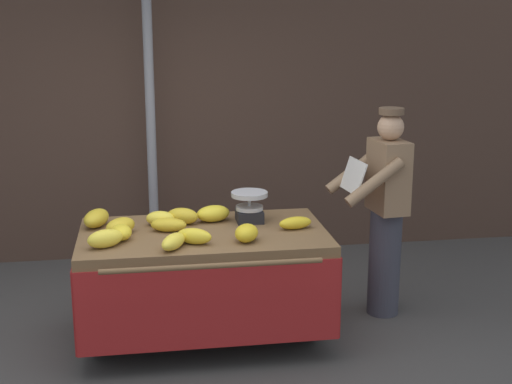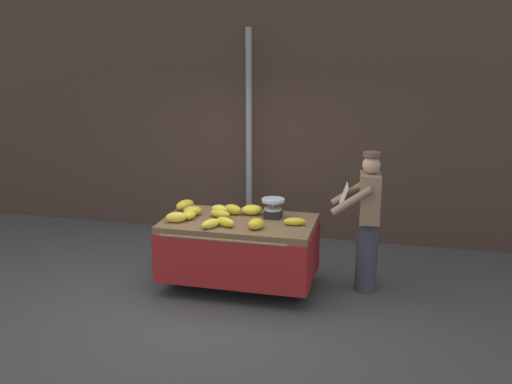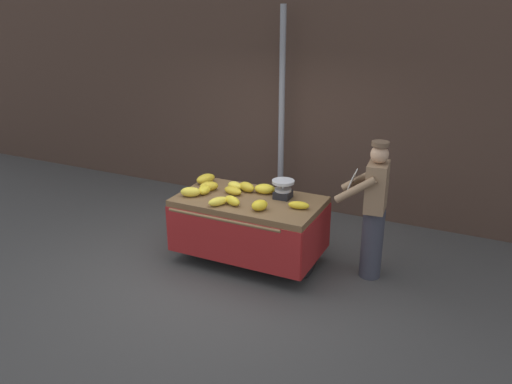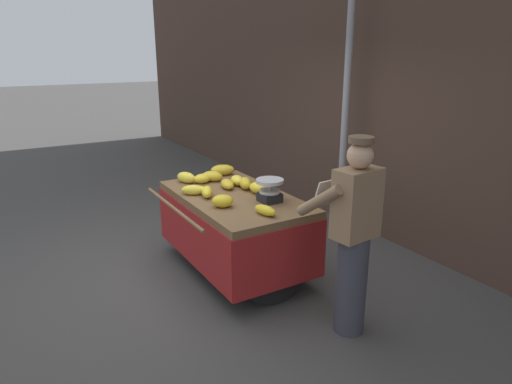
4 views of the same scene
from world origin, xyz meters
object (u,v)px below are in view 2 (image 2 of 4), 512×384
object	(u,v)px
banana_cart	(239,238)
banana_bunch_10	(185,205)
weighing_scale	(273,208)
banana_bunch_11	(219,209)
vendor_person	(367,222)
street_pole	(249,138)
banana_bunch_9	(233,209)
banana_bunch_3	(189,215)
banana_bunch_4	(295,222)
banana_bunch_6	(252,210)
banana_bunch_0	(225,222)
banana_bunch_8	(256,224)
banana_bunch_2	(220,214)
banana_bunch_5	(193,211)
banana_bunch_7	(176,217)
banana_bunch_1	(211,224)

from	to	relation	value
banana_cart	banana_bunch_10	xyz separation A→B (m)	(-0.78, 0.26, 0.29)
weighing_scale	banana_bunch_11	size ratio (longest dim) A/B	1.30
vendor_person	banana_bunch_10	bearing A→B (deg)	-178.74
street_pole	banana_bunch_9	size ratio (longest dim) A/B	12.97
banana_cart	banana_bunch_3	size ratio (longest dim) A/B	8.78
banana_bunch_4	banana_bunch_6	size ratio (longest dim) A/B	0.98
banana_bunch_0	banana_bunch_8	bearing A→B (deg)	-0.86
street_pole	weighing_scale	xyz separation A→B (m)	(0.71, -1.58, -0.58)
banana_bunch_2	banana_bunch_11	xyz separation A→B (m)	(-0.06, 0.15, 0.01)
street_pole	banana_bunch_8	distance (m)	2.25
street_pole	banana_bunch_6	xyz separation A→B (m)	(0.43, -1.53, -0.64)
vendor_person	banana_bunch_6	bearing A→B (deg)	-177.85
banana_bunch_2	banana_bunch_6	distance (m)	0.41
banana_bunch_4	banana_bunch_11	bearing A→B (deg)	166.36
banana_bunch_3	banana_bunch_8	size ratio (longest dim) A/B	0.99
banana_bunch_3	banana_bunch_10	world-z (taller)	banana_bunch_10
banana_bunch_3	banana_bunch_6	bearing A→B (deg)	27.18
street_pole	banana_bunch_5	distance (m)	1.89
banana_bunch_5	banana_bunch_8	distance (m)	0.93
street_pole	banana_bunch_9	world-z (taller)	street_pole
banana_bunch_5	banana_bunch_7	bearing A→B (deg)	-108.59
banana_bunch_5	vendor_person	size ratio (longest dim) A/B	0.14
street_pole	banana_bunch_9	xyz separation A→B (m)	(0.19, -1.57, -0.64)
banana_bunch_7	banana_bunch_4	bearing A→B (deg)	8.99
banana_bunch_5	banana_bunch_8	bearing A→B (deg)	-19.58
banana_bunch_1	banana_bunch_10	bearing A→B (deg)	131.31
banana_bunch_8	weighing_scale	bearing A→B (deg)	79.06
banana_bunch_2	banana_bunch_11	bearing A→B (deg)	110.05
banana_bunch_6	banana_bunch_8	distance (m)	0.56
weighing_scale	banana_bunch_11	world-z (taller)	weighing_scale
banana_bunch_9	vendor_person	distance (m)	1.64
street_pole	banana_bunch_6	distance (m)	1.71
banana_cart	banana_bunch_4	xyz separation A→B (m)	(0.68, -0.04, 0.28)
banana_bunch_5	banana_bunch_6	distance (m)	0.73
banana_bunch_2	banana_bunch_9	world-z (taller)	banana_bunch_9
banana_bunch_1	banana_bunch_5	world-z (taller)	banana_bunch_5
weighing_scale	banana_bunch_1	size ratio (longest dim) A/B	1.06
banana_bunch_10	banana_bunch_3	bearing A→B (deg)	-61.77
banana_bunch_9	banana_bunch_5	bearing A→B (deg)	-158.31
banana_bunch_2	banana_bunch_7	xyz separation A→B (m)	(-0.44, -0.30, 0.01)
street_pole	banana_bunch_2	distance (m)	1.86
banana_bunch_9	banana_bunch_0	bearing A→B (deg)	-83.97
banana_bunch_5	banana_bunch_7	distance (m)	0.30
street_pole	banana_bunch_3	world-z (taller)	street_pole
banana_cart	banana_bunch_2	distance (m)	0.38
banana_bunch_11	banana_bunch_1	bearing A→B (deg)	-82.73
banana_cart	banana_bunch_1	world-z (taller)	banana_bunch_1
banana_bunch_5	banana_bunch_7	xyz separation A→B (m)	(-0.10, -0.29, 0.00)
weighing_scale	banana_bunch_1	bearing A→B (deg)	-136.87
banana_bunch_2	banana_bunch_9	size ratio (longest dim) A/B	1.09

